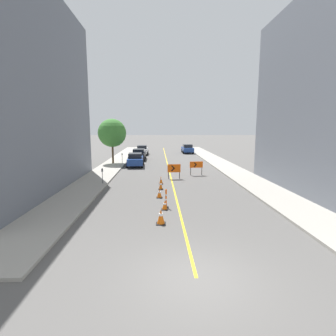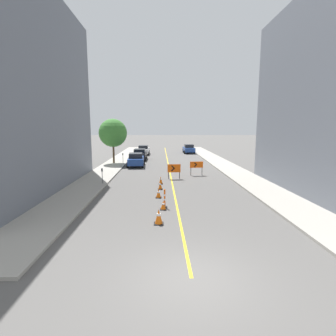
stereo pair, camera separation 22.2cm
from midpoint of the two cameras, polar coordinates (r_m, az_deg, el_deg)
ground_plane at (r=8.84m, az=5.42°, el=-22.78°), size 300.00×300.00×0.00m
lane_stripe at (r=33.83m, az=-0.34°, el=1.01°), size 0.12×52.09×0.01m
sidewalk_left at (r=34.28m, az=-11.68°, el=1.04°), size 2.87×52.09×0.14m
sidewalk_right at (r=34.69m, az=10.87°, el=1.16°), size 2.87×52.09×0.14m
building_facade_left at (r=21.62m, az=-31.08°, el=13.92°), size 6.00×17.22×13.99m
traffic_cone_nearest at (r=12.84m, az=-2.06°, el=-10.52°), size 0.47×0.47×0.74m
traffic_cone_second at (r=15.00m, az=-1.14°, el=-8.09°), size 0.38×0.38×0.52m
traffic_cone_third at (r=17.44m, az=-2.25°, el=-5.55°), size 0.40×0.40×0.59m
traffic_cone_fourth at (r=19.74m, az=-1.91°, el=-3.78°), size 0.36×0.36×0.63m
traffic_cone_fifth at (r=21.61m, az=-1.83°, el=-2.62°), size 0.35×0.35×0.66m
delineator_post_front at (r=15.32m, az=-0.85°, el=-6.90°), size 0.30×0.30×1.09m
arrow_barricade_primary at (r=23.57m, az=1.05°, el=-0.17°), size 1.18×0.11×1.34m
arrow_barricade_secondary at (r=25.48m, az=5.93°, el=0.60°), size 1.28×0.17×1.35m
parked_car_curb_near at (r=31.47m, az=-7.33°, el=1.81°), size 2.03×4.39×1.59m
parked_car_curb_mid at (r=37.50m, az=-6.52°, el=2.95°), size 1.93×4.31×1.59m
parked_car_curb_far at (r=44.80m, az=-5.75°, el=3.93°), size 1.94×4.32×1.59m
parked_car_opposite_side at (r=47.37m, az=4.12°, el=4.21°), size 1.95×4.34×1.59m
parking_meter_near_curb at (r=21.63m, az=-14.41°, el=-0.99°), size 0.12×0.11×1.26m
parking_meter_far_curb at (r=33.05m, az=-10.15°, el=2.56°), size 0.12×0.11×1.32m
street_tree_left_near at (r=33.58m, az=-12.25°, el=7.46°), size 3.50×3.50×5.53m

